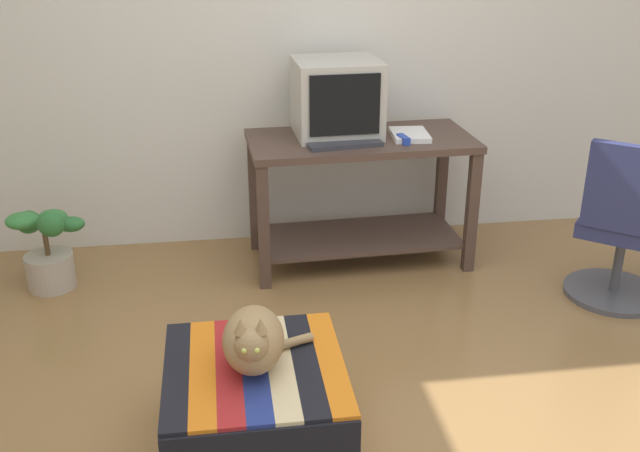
# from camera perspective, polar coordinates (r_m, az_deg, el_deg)

# --- Properties ---
(ground_plane) EXTENTS (14.00, 14.00, 0.00)m
(ground_plane) POSITION_cam_1_polar(r_m,az_deg,el_deg) (3.05, 3.90, -15.89)
(ground_plane) COLOR olive
(back_wall) EXTENTS (8.00, 0.10, 2.60)m
(back_wall) POSITION_cam_1_polar(r_m,az_deg,el_deg) (4.43, -1.28, 15.24)
(back_wall) COLOR silver
(back_wall) RESTS_ON ground_plane
(desk) EXTENTS (1.27, 0.65, 0.75)m
(desk) POSITION_cam_1_polar(r_m,az_deg,el_deg) (4.23, 3.10, 3.68)
(desk) COLOR #4C382D
(desk) RESTS_ON ground_plane
(tv_monitor) EXTENTS (0.48, 0.45, 0.42)m
(tv_monitor) POSITION_cam_1_polar(r_m,az_deg,el_deg) (4.16, 1.30, 9.80)
(tv_monitor) COLOR #BCB7A8
(tv_monitor) RESTS_ON desk
(keyboard) EXTENTS (0.42, 0.20, 0.02)m
(keyboard) POSITION_cam_1_polar(r_m,az_deg,el_deg) (3.99, 1.87, 6.37)
(keyboard) COLOR #333338
(keyboard) RESTS_ON desk
(book) EXTENTS (0.22, 0.27, 0.03)m
(book) POSITION_cam_1_polar(r_m,az_deg,el_deg) (4.17, 6.93, 7.00)
(book) COLOR white
(book) RESTS_ON desk
(ottoman_with_blanket) EXTENTS (0.67, 0.70, 0.37)m
(ottoman_with_blanket) POSITION_cam_1_polar(r_m,az_deg,el_deg) (2.89, -4.95, -13.73)
(ottoman_with_blanket) COLOR tan
(ottoman_with_blanket) RESTS_ON ground_plane
(cat) EXTENTS (0.37, 0.37, 0.27)m
(cat) POSITION_cam_1_polar(r_m,az_deg,el_deg) (2.72, -5.14, -8.74)
(cat) COLOR #9E7A4C
(cat) RESTS_ON ottoman_with_blanket
(potted_plant) EXTENTS (0.39, 0.39, 0.50)m
(potted_plant) POSITION_cam_1_polar(r_m,az_deg,el_deg) (4.26, -20.29, -1.75)
(potted_plant) COLOR #B7A893
(potted_plant) RESTS_ON ground_plane
(office_chair) EXTENTS (0.59, 0.59, 0.89)m
(office_chair) POSITION_cam_1_polar(r_m,az_deg,el_deg) (4.10, 22.27, -0.51)
(office_chair) COLOR #4C4C51
(office_chair) RESTS_ON ground_plane
(stapler) EXTENTS (0.05, 0.11, 0.04)m
(stapler) POSITION_cam_1_polar(r_m,az_deg,el_deg) (4.07, 6.44, 6.66)
(stapler) COLOR #2342B7
(stapler) RESTS_ON desk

